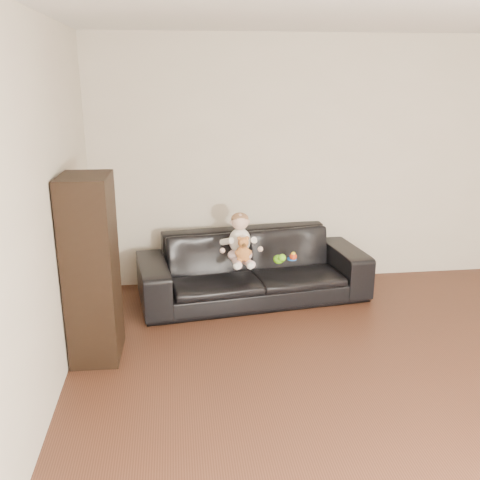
{
  "coord_description": "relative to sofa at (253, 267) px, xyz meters",
  "views": [
    {
      "loc": [
        -1.63,
        -2.78,
        2.19
      ],
      "look_at": [
        -1.02,
        2.14,
        0.66
      ],
      "focal_mm": 40.0,
      "sensor_mm": 36.0,
      "label": 1
    }
  ],
  "objects": [
    {
      "name": "wall_back",
      "position": [
        0.87,
        0.5,
        0.97
      ],
      "size": [
        5.0,
        0.0,
        5.0
      ],
      "primitive_type": "plane",
      "rotation": [
        1.57,
        0.0,
        0.0
      ],
      "color": "beige",
      "rests_on": "ground"
    },
    {
      "name": "toy_blue_disc",
      "position": [
        0.37,
        -0.12,
        0.11
      ],
      "size": [
        0.11,
        0.11,
        0.01
      ],
      "primitive_type": "cylinder",
      "rotation": [
        0.0,
        0.0,
        0.27
      ],
      "color": "blue",
      "rests_on": "sofa"
    },
    {
      "name": "sofa",
      "position": [
        0.0,
        0.0,
        0.0
      ],
      "size": [
        2.37,
        1.18,
        0.66
      ],
      "primitive_type": "imported",
      "rotation": [
        0.0,
        0.0,
        0.13
      ],
      "color": "black",
      "rests_on": "floor"
    },
    {
      "name": "cabinet",
      "position": [
        -1.42,
        -1.01,
        0.41
      ],
      "size": [
        0.38,
        0.52,
        1.48
      ],
      "primitive_type": "cube",
      "rotation": [
        0.0,
        0.0,
        -0.02
      ],
      "color": "black",
      "rests_on": "floor"
    },
    {
      "name": "toy_rattle",
      "position": [
        0.38,
        -0.14,
        0.14
      ],
      "size": [
        0.1,
        0.1,
        0.07
      ],
      "primitive_type": "sphere",
      "rotation": [
        0.0,
        0.0,
        0.41
      ],
      "color": "red",
      "rests_on": "sofa"
    },
    {
      "name": "toy_green",
      "position": [
        0.22,
        -0.22,
        0.15
      ],
      "size": [
        0.11,
        0.13,
        0.09
      ],
      "primitive_type": "ellipsoid",
      "rotation": [
        0.0,
        0.0,
        -0.1
      ],
      "color": "#66D018",
      "rests_on": "sofa"
    },
    {
      "name": "teddy_bear",
      "position": [
        -0.13,
        -0.27,
        0.28
      ],
      "size": [
        0.16,
        0.16,
        0.25
      ],
      "rotation": [
        0.0,
        0.0,
        0.24
      ],
      "color": "#B96E34",
      "rests_on": "sofa"
    },
    {
      "name": "wall_left",
      "position": [
        -1.63,
        -2.25,
        0.97
      ],
      "size": [
        0.0,
        5.5,
        5.5
      ],
      "primitive_type": "plane",
      "rotation": [
        1.57,
        0.0,
        1.57
      ],
      "color": "beige",
      "rests_on": "ground"
    },
    {
      "name": "floor",
      "position": [
        0.87,
        -2.25,
        -0.33
      ],
      "size": [
        5.5,
        5.5,
        0.0
      ],
      "primitive_type": "plane",
      "color": "#462619",
      "rests_on": "ground"
    },
    {
      "name": "shelf_item",
      "position": [
        -1.4,
        -1.01,
        0.74
      ],
      "size": [
        0.19,
        0.25,
        0.28
      ],
      "primitive_type": "cube",
      "rotation": [
        0.0,
        0.0,
        -0.02
      ],
      "color": "silver",
      "rests_on": "cabinet"
    },
    {
      "name": "baby",
      "position": [
        -0.14,
        -0.12,
        0.32
      ],
      "size": [
        0.36,
        0.43,
        0.49
      ],
      "rotation": [
        0.0,
        0.0,
        0.18
      ],
      "color": "#FCD5D8",
      "rests_on": "sofa"
    }
  ]
}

